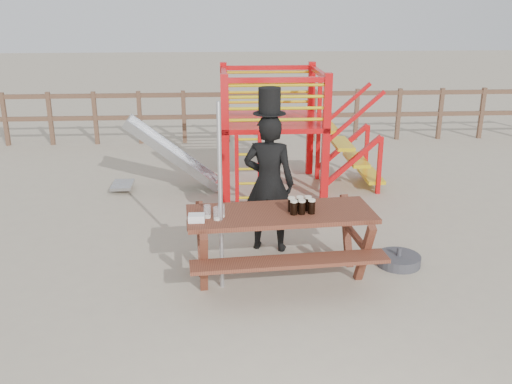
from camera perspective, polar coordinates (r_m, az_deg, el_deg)
ground at (r=6.80m, az=2.54°, el=-9.18°), size 60.00×60.00×0.00m
back_fence at (r=13.21m, az=-0.67°, el=8.17°), size 15.09×0.09×1.20m
playground_fort at (r=9.81m, az=1.12°, el=6.39°), size 4.71×1.84×2.10m
picnic_table at (r=6.74m, az=2.44°, el=-4.45°), size 2.28×1.66×0.84m
man_with_hat at (r=7.37m, az=1.30°, el=1.24°), size 0.76×0.59×2.15m
metal_pole at (r=6.31m, az=-3.58°, el=-0.71°), size 0.05×0.05×2.17m
parasol_base at (r=7.45m, az=14.06°, el=-6.61°), size 0.55×0.55×0.23m
paper_bag at (r=6.36m, az=-5.98°, el=-2.60°), size 0.18×0.14×0.08m
stout_pints at (r=6.59m, az=4.52°, el=-1.33°), size 0.31×0.21×0.17m
empty_glasses at (r=6.42m, az=-4.10°, el=-2.06°), size 0.24×0.16×0.15m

